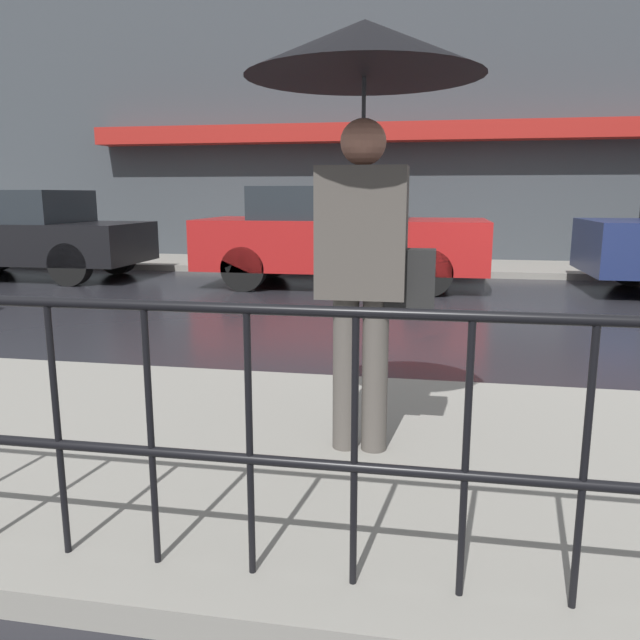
{
  "coord_description": "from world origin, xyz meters",
  "views": [
    {
      "loc": [
        -1.36,
        -7.6,
        1.41
      ],
      "look_at": [
        -2.33,
        -2.21,
        0.3
      ],
      "focal_mm": 35.0,
      "sensor_mm": 36.0,
      "label": 1
    }
  ],
  "objects": [
    {
      "name": "pedestrian",
      "position": [
        -1.7,
        -4.56,
        1.79
      ],
      "size": [
        1.12,
        1.12,
        2.08
      ],
      "rotation": [
        0.0,
        0.0,
        3.14
      ],
      "color": "#4C4742",
      "rests_on": "sidewalk_near"
    },
    {
      "name": "car_red",
      "position": [
        -2.78,
        1.98,
        0.78
      ],
      "size": [
        4.34,
        1.79,
        1.52
      ],
      "color": "maroon",
      "rests_on": "ground_plane"
    },
    {
      "name": "sidewalk_far",
      "position": [
        0.0,
        4.34,
        0.06
      ],
      "size": [
        28.0,
        2.13,
        0.11
      ],
      "color": "gray",
      "rests_on": "ground_plane"
    },
    {
      "name": "building_storefront",
      "position": [
        0.0,
        5.53,
        3.43
      ],
      "size": [
        28.0,
        0.85,
        6.94
      ],
      "color": "#383D42",
      "rests_on": "ground_plane"
    },
    {
      "name": "ground_plane",
      "position": [
        0.0,
        0.0,
        0.0
      ],
      "size": [
        80.0,
        80.0,
        0.0
      ],
      "primitive_type": "plane",
      "color": "black"
    },
    {
      "name": "lane_marking",
      "position": [
        0.0,
        0.0,
        0.0
      ],
      "size": [
        25.2,
        0.12,
        0.01
      ],
      "color": "gold",
      "rests_on": "ground_plane"
    },
    {
      "name": "car_black",
      "position": [
        -8.18,
        1.98,
        0.75
      ],
      "size": [
        3.95,
        1.72,
        1.47
      ],
      "color": "black",
      "rests_on": "ground_plane"
    }
  ]
}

